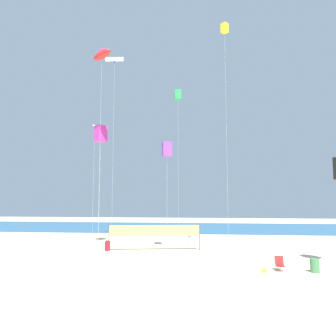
{
  "coord_description": "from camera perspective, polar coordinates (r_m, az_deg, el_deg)",
  "views": [
    {
      "loc": [
        2.14,
        -17.38,
        4.42
      ],
      "look_at": [
        -0.86,
        10.16,
        7.18
      ],
      "focal_mm": 33.97,
      "sensor_mm": 36.0,
      "label": 1
    }
  ],
  "objects": [
    {
      "name": "ocean_band",
      "position": [
        51.5,
        3.89,
        -10.58
      ],
      "size": [
        120.0,
        20.0,
        0.01
      ],
      "primitive_type": "cube",
      "color": "#28608C",
      "rests_on": "ground"
    },
    {
      "name": "beach_handbag",
      "position": [
        21.14,
        16.89,
        -17.19
      ],
      "size": [
        0.29,
        0.14,
        0.23
      ],
      "primitive_type": "cube",
      "color": "gold",
      "rests_on": "ground"
    },
    {
      "name": "folding_beach_chair",
      "position": [
        21.81,
        19.41,
        -15.81
      ],
      "size": [
        0.52,
        0.65,
        0.89
      ],
      "rotation": [
        0.0,
        0.0,
        0.58
      ],
      "color": "red",
      "rests_on": "ground"
    },
    {
      "name": "trash_barrel",
      "position": [
        22.13,
        24.84,
        -15.6
      ],
      "size": [
        0.54,
        0.54,
        0.82
      ],
      "primitive_type": "cylinder",
      "color": "#3F7F4C",
      "rests_on": "ground"
    },
    {
      "name": "kite_yellow_box",
      "position": [
        33.59,
        10.12,
        23.3
      ],
      "size": [
        0.78,
        0.78,
        21.21
      ],
      "color": "silver",
      "rests_on": "ground"
    },
    {
      "name": "beachgoer_navy_shirt",
      "position": [
        33.11,
        3.87,
        -11.82
      ],
      "size": [
        0.37,
        0.37,
        1.63
      ],
      "rotation": [
        0.0,
        0.0,
        2.07
      ],
      "color": "#99B28C",
      "rests_on": "ground"
    },
    {
      "name": "volleyball_net",
      "position": [
        28.23,
        -2.41,
        -11.34
      ],
      "size": [
        7.83,
        1.5,
        2.4
      ],
      "color": "#4C4C51",
      "rests_on": "ground"
    },
    {
      "name": "beachgoer_sage_shirt",
      "position": [
        32.56,
        -5.42,
        -11.79
      ],
      "size": [
        0.4,
        0.4,
        1.76
      ],
      "rotation": [
        0.0,
        0.0,
        2.41
      ],
      "color": "white",
      "rests_on": "ground"
    },
    {
      "name": "kite_pink_diamond",
      "position": [
        35.2,
        -12.99,
        6.87
      ],
      "size": [
        0.61,
        0.62,
        12.51
      ],
      "color": "silver",
      "rests_on": "ground"
    },
    {
      "name": "kite_red_inflatable",
      "position": [
        29.56,
        -11.77,
        19.23
      ],
      "size": [
        2.12,
        1.64,
        17.38
      ],
      "color": "silver",
      "rests_on": "ground"
    },
    {
      "name": "kite_magenta_box",
      "position": [
        31.28,
        -11.99,
        6.02
      ],
      "size": [
        1.35,
        1.35,
        11.46
      ],
      "color": "silver",
      "rests_on": "ground"
    },
    {
      "name": "kite_green_box",
      "position": [
        38.39,
        1.82,
        12.92
      ],
      "size": [
        0.79,
        0.79,
        17.25
      ],
      "color": "silver",
      "rests_on": "ground"
    },
    {
      "name": "kite_white_tube",
      "position": [
        36.58,
        -9.56,
        18.55
      ],
      "size": [
        1.99,
        0.56,
        19.69
      ],
      "color": "silver",
      "rests_on": "ground"
    },
    {
      "name": "beachgoer_maroon_shirt",
      "position": [
        23.94,
        -10.82,
        -14.02
      ],
      "size": [
        0.39,
        0.39,
        1.7
      ],
      "rotation": [
        0.0,
        0.0,
        2.4
      ],
      "color": "white",
      "rests_on": "ground"
    },
    {
      "name": "ground_plane",
      "position": [
        18.06,
        -0.82,
        -19.85
      ],
      "size": [
        120.0,
        120.0,
        0.0
      ],
      "primitive_type": "plane",
      "color": "beige"
    },
    {
      "name": "kite_violet_box",
      "position": [
        27.88,
        -0.19,
        3.36
      ],
      "size": [
        0.98,
        0.98,
        9.43
      ],
      "color": "silver",
      "rests_on": "ground"
    }
  ]
}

